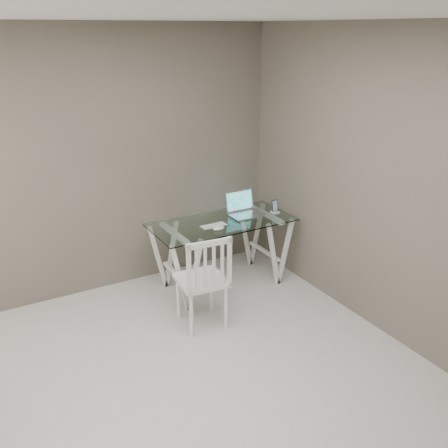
# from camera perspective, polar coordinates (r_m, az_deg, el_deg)

# --- Properties ---
(room) EXTENTS (4.50, 4.52, 2.71)m
(room) POSITION_cam_1_polar(r_m,az_deg,el_deg) (3.01, -4.99, 3.66)
(room) COLOR beige
(room) RESTS_ON ground
(desk) EXTENTS (1.50, 0.70, 0.75)m
(desk) POSITION_cam_1_polar(r_m,az_deg,el_deg) (5.36, -0.21, -3.33)
(desk) COLOR silver
(desk) RESTS_ON ground
(chair) EXTENTS (0.47, 0.47, 0.94)m
(chair) POSITION_cam_1_polar(r_m,az_deg,el_deg) (4.56, -2.24, -6.18)
(chair) COLOR white
(chair) RESTS_ON ground
(laptop) EXTENTS (0.35, 0.29, 0.24)m
(laptop) POSITION_cam_1_polar(r_m,az_deg,el_deg) (5.41, 2.22, 1.74)
(laptop) COLOR #BABABF
(laptop) RESTS_ON desk
(keyboard) EXTENTS (0.28, 0.12, 0.01)m
(keyboard) POSITION_cam_1_polar(r_m,az_deg,el_deg) (5.09, -1.21, -0.20)
(keyboard) COLOR silver
(keyboard) RESTS_ON desk
(mouse) EXTENTS (0.12, 0.07, 0.04)m
(mouse) POSITION_cam_1_polar(r_m,az_deg,el_deg) (4.99, -0.63, -0.48)
(mouse) COLOR white
(mouse) RESTS_ON desk
(phone_dock) EXTENTS (0.08, 0.08, 0.14)m
(phone_dock) POSITION_cam_1_polar(r_m,az_deg,el_deg) (5.48, 5.83, 1.68)
(phone_dock) COLOR white
(phone_dock) RESTS_ON desk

